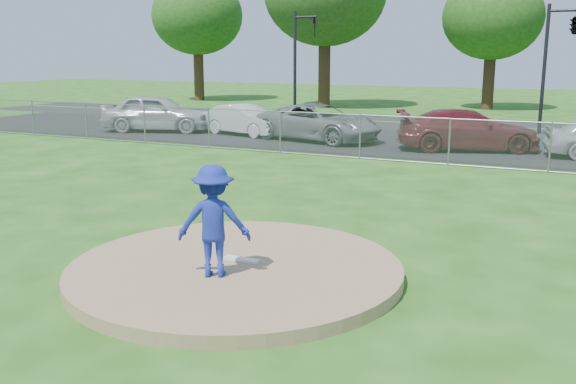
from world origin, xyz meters
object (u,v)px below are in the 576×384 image
at_px(parked_car_silver, 157,113).
at_px(parked_car_gray, 319,122).
at_px(pitcher, 214,221).
at_px(traffic_cone, 324,134).
at_px(parked_car_darkred, 468,130).
at_px(parked_car_white, 245,120).
at_px(traffic_signal_left, 299,56).
at_px(traffic_signal_center, 572,27).
at_px(tree_far_left, 197,4).
at_px(tree_center, 494,4).

bearing_deg(parked_car_silver, parked_car_gray, -106.71).
bearing_deg(pitcher, parked_car_silver, -75.30).
height_order(parked_car_silver, parked_car_gray, parked_car_silver).
xyz_separation_m(traffic_cone, parked_car_darkred, (5.68, 0.04, 0.44)).
height_order(traffic_cone, parked_car_white, parked_car_white).
height_order(traffic_signal_left, traffic_cone, traffic_signal_left).
distance_m(parked_car_white, parked_car_gray, 3.65).
bearing_deg(pitcher, traffic_signal_center, -124.14).
bearing_deg(tree_far_left, traffic_signal_center, -22.96).
distance_m(traffic_signal_left, traffic_cone, 8.21).
bearing_deg(pitcher, parked_car_white, -86.58).
relative_size(tree_center, parked_car_silver, 1.98).
bearing_deg(parked_car_darkred, parked_car_silver, 69.77).
height_order(pitcher, parked_car_silver, pitcher).
bearing_deg(parked_car_white, tree_center, -8.47).
relative_size(pitcher, traffic_cone, 2.76).
bearing_deg(parked_car_white, traffic_cone, -82.29).
distance_m(traffic_signal_left, parked_car_darkred, 11.94).
bearing_deg(parked_car_gray, tree_far_left, 57.85).
bearing_deg(parked_car_white, parked_car_gray, -80.47).
relative_size(traffic_signal_left, parked_car_darkred, 1.09).
relative_size(tree_center, pitcher, 5.73).
bearing_deg(parked_car_silver, traffic_cone, -107.86).
xyz_separation_m(traffic_signal_center, parked_car_silver, (-16.90, -6.54, -3.75)).
relative_size(parked_car_white, parked_car_darkred, 0.78).
distance_m(parked_car_silver, parked_car_darkred, 13.89).
bearing_deg(parked_car_white, parked_car_darkred, -77.99).
xyz_separation_m(parked_car_silver, parked_car_gray, (7.89, 0.23, -0.11)).
relative_size(traffic_signal_center, parked_car_darkred, 1.09).
bearing_deg(parked_car_gray, parked_car_darkred, -77.68).
bearing_deg(pitcher, tree_center, -112.49).
height_order(traffic_cone, parked_car_darkred, parked_car_darkred).
distance_m(tree_center, parked_car_darkred, 19.40).
xyz_separation_m(pitcher, parked_car_silver, (-12.90, 16.04, -0.20)).
bearing_deg(traffic_signal_left, traffic_cone, -57.98).
distance_m(pitcher, parked_car_gray, 17.03).
height_order(tree_far_left, traffic_signal_left, tree_far_left).
relative_size(traffic_signal_left, traffic_signal_center, 1.00).
xyz_separation_m(tree_far_left, pitcher, (21.97, -33.59, -6.00)).
bearing_deg(parked_car_gray, pitcher, -149.43).
distance_m(parked_car_gray, parked_car_darkred, 6.00).
bearing_deg(traffic_cone, pitcher, -73.78).
xyz_separation_m(parked_car_white, parked_car_darkred, (9.63, -0.44, 0.09)).
distance_m(parked_car_silver, parked_car_white, 4.29).
relative_size(tree_far_left, traffic_signal_center, 1.92).
xyz_separation_m(tree_center, parked_car_silver, (-11.93, -18.54, -5.61)).
bearing_deg(parked_car_white, parked_car_silver, 112.05).
distance_m(traffic_signal_center, traffic_cone, 11.65).
relative_size(parked_car_silver, parked_car_gray, 0.94).
relative_size(pitcher, parked_car_white, 0.43).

